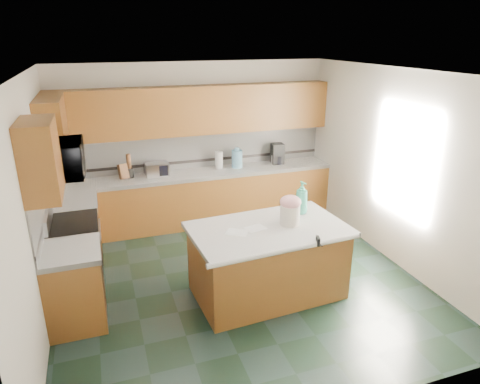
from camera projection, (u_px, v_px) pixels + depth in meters
name	position (u px, v px, depth m)	size (l,w,h in m)	color
floor	(238.00, 280.00, 5.75)	(4.60, 4.60, 0.00)	black
ceiling	(237.00, 72.00, 4.81)	(4.60, 4.60, 0.00)	white
wall_back	(195.00, 143.00, 7.34)	(4.60, 0.04, 2.70)	white
wall_front	(335.00, 282.00, 3.22)	(4.60, 0.04, 2.70)	white
wall_left	(33.00, 208.00, 4.58)	(0.04, 4.60, 2.70)	white
wall_right	(395.00, 168.00, 5.98)	(0.04, 4.60, 2.70)	white
back_base_cab	(201.00, 199.00, 7.38)	(4.60, 0.60, 0.86)	#4F2B12
back_countertop	(200.00, 174.00, 7.22)	(4.60, 0.64, 0.06)	white
back_upper_cab	(196.00, 110.00, 6.97)	(4.60, 0.33, 0.78)	#4F2B12
back_backsplash	(196.00, 150.00, 7.35)	(4.60, 0.02, 0.63)	silver
back_accent_band	(196.00, 161.00, 7.42)	(4.60, 0.01, 0.05)	black
left_base_cab_rear	(78.00, 232.00, 6.14)	(0.60, 0.82, 0.86)	#4F2B12
left_counter_rear	(73.00, 202.00, 5.99)	(0.64, 0.82, 0.06)	white
left_base_cab_front	(75.00, 288.00, 4.79)	(0.60, 0.72, 0.86)	#4F2B12
left_counter_front	(70.00, 252.00, 4.63)	(0.64, 0.72, 0.06)	white
left_backsplash	(42.00, 200.00, 5.12)	(0.02, 2.30, 0.63)	silver
left_accent_band	(45.00, 215.00, 5.19)	(0.01, 2.30, 0.05)	black
left_upper_cab_rear	(52.00, 127.00, 5.70)	(0.33, 1.09, 0.78)	#4F2B12
left_upper_cab_front	(40.00, 159.00, 4.22)	(0.33, 0.72, 0.78)	#4F2B12
range_body	(76.00, 257.00, 5.44)	(0.60, 0.76, 0.88)	#B7B7BC
range_oven_door	(101.00, 256.00, 5.54)	(0.02, 0.68, 0.55)	black
range_cooktop	(72.00, 224.00, 5.28)	(0.62, 0.78, 0.04)	black
range_handle	(100.00, 229.00, 5.42)	(0.02, 0.02, 0.66)	#B7B7BC
range_backguard	(47.00, 218.00, 5.16)	(0.06, 0.76, 0.18)	#B7B7BC
microwave	(62.00, 159.00, 4.99)	(0.73, 0.50, 0.41)	#B7B7BC
island_base	(268.00, 263.00, 5.31)	(1.77, 1.01, 0.86)	#4F2B12
island_top	(268.00, 229.00, 5.15)	(1.87, 1.11, 0.06)	white
island_bullnose	(288.00, 250.00, 4.66)	(0.06, 0.06, 1.87)	white
treat_jar	(290.00, 215.00, 5.19)	(0.24, 0.24, 0.25)	silver
treat_jar_lid	(291.00, 202.00, 5.13)	(0.26, 0.26, 0.16)	pink
treat_jar_knob	(291.00, 198.00, 5.11)	(0.03, 0.03, 0.09)	tan
treat_jar_knob_end_l	(287.00, 198.00, 5.10)	(0.05, 0.05, 0.05)	tan
treat_jar_knob_end_r	(294.00, 197.00, 5.13)	(0.05, 0.05, 0.05)	tan
soap_bottle_island	(302.00, 198.00, 5.48)	(0.16, 0.17, 0.43)	teal
paper_sheet_a	(255.00, 228.00, 5.12)	(0.24, 0.18, 0.00)	white
paper_sheet_b	(237.00, 232.00, 5.01)	(0.25, 0.19, 0.00)	white
clamp_body	(318.00, 241.00, 4.78)	(0.03, 0.10, 0.09)	black
clamp_handle	(320.00, 245.00, 4.73)	(0.02, 0.02, 0.07)	black
knife_block	(123.00, 172.00, 6.83)	(0.13, 0.11, 0.24)	#472814
utensil_crock	(130.00, 173.00, 6.91)	(0.13, 0.13, 0.16)	black
utensil_bundle	(129.00, 161.00, 6.84)	(0.07, 0.07, 0.23)	#472814
toaster_oven	(157.00, 169.00, 7.00)	(0.37, 0.25, 0.21)	#B7B7BC
toaster_oven_door	(158.00, 171.00, 6.90)	(0.33, 0.01, 0.17)	black
paper_towel	(219.00, 160.00, 7.35)	(0.13, 0.13, 0.30)	white
paper_towel_base	(219.00, 168.00, 7.40)	(0.20, 0.20, 0.01)	#B7B7BC
water_jug	(237.00, 159.00, 7.41)	(0.19, 0.19, 0.31)	#66A6CB
water_jug_neck	(237.00, 149.00, 7.35)	(0.09, 0.09, 0.04)	#66A6CB
coffee_maker	(277.00, 153.00, 7.65)	(0.21, 0.23, 0.36)	black
coffee_carafe	(278.00, 160.00, 7.64)	(0.15, 0.15, 0.15)	black
soap_bottle_back	(275.00, 158.00, 7.63)	(0.10, 0.11, 0.23)	white
soap_back_cap	(275.00, 151.00, 7.58)	(0.02, 0.02, 0.03)	red
window_light_proxy	(404.00, 161.00, 5.74)	(0.02, 1.40, 1.10)	white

